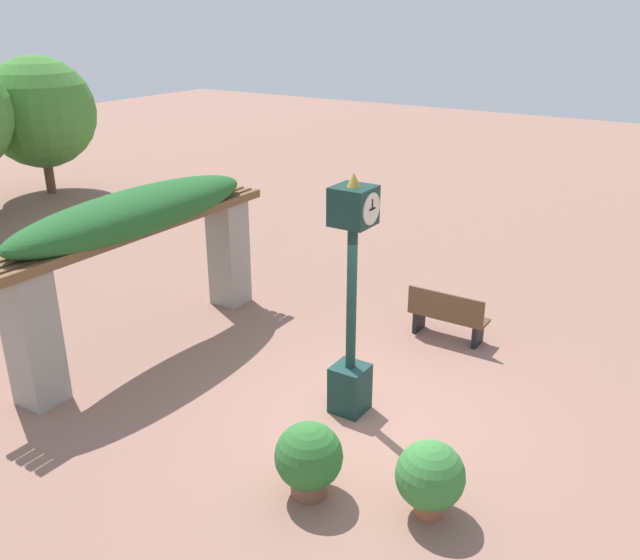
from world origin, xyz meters
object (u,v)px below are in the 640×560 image
(potted_plant_near_left, at_px, (309,458))
(park_bench, at_px, (447,316))
(pedestal_clock, at_px, (351,306))
(potted_plant_near_right, at_px, (430,477))

(potted_plant_near_left, height_order, park_bench, potted_plant_near_left)
(pedestal_clock, height_order, potted_plant_near_right, pedestal_clock)
(potted_plant_near_right, bearing_deg, potted_plant_near_left, 108.55)
(pedestal_clock, xyz_separation_m, potted_plant_near_right, (-1.36, -1.82, -1.12))
(pedestal_clock, bearing_deg, potted_plant_near_left, -164.36)
(pedestal_clock, relative_size, park_bench, 2.53)
(pedestal_clock, height_order, park_bench, pedestal_clock)
(pedestal_clock, relative_size, potted_plant_near_right, 3.76)
(potted_plant_near_left, distance_m, park_bench, 4.64)
(potted_plant_near_right, bearing_deg, pedestal_clock, 53.27)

